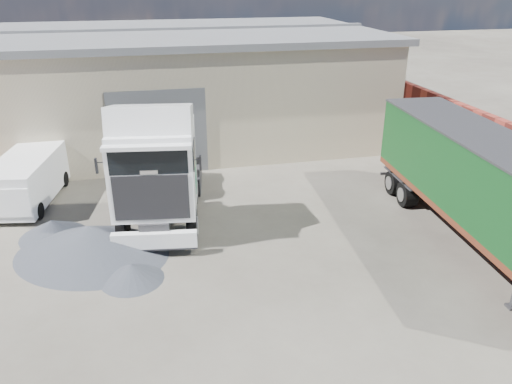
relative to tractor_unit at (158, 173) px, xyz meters
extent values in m
plane|color=#282521|center=(2.25, -5.21, -1.87)|extent=(120.00, 120.00, 0.00)
cube|color=#B9AD8E|center=(-3.75, 10.79, 0.63)|extent=(30.00, 12.00, 5.00)
cube|color=#585A5D|center=(-3.75, 10.79, 3.28)|extent=(30.60, 12.60, 0.30)
cube|color=#585A5D|center=(0.25, 4.77, -0.07)|extent=(4.00, 0.08, 3.60)
cube|color=#585A5D|center=(-3.75, 10.79, 3.48)|extent=(30.60, 0.40, 0.15)
cube|color=maroon|center=(13.75, 0.79, -0.62)|extent=(0.35, 26.00, 2.50)
cylinder|color=black|center=(-0.17, -1.19, -1.34)|extent=(2.58, 1.39, 1.06)
cylinder|color=black|center=(0.32, 2.26, -1.34)|extent=(2.62, 1.40, 1.06)
cylinder|color=black|center=(0.52, 3.64, -1.34)|extent=(2.62, 1.40, 1.06)
cube|color=#2D2D30|center=(0.17, 1.18, -0.97)|extent=(1.82, 6.63, 0.30)
cube|color=silver|center=(-0.31, -2.13, -1.32)|extent=(2.55, 0.61, 0.55)
cube|color=silver|center=(-0.12, -0.85, 0.40)|extent=(2.79, 2.62, 2.44)
cube|color=black|center=(-0.28, -1.98, 0.02)|extent=(2.18, 0.37, 1.39)
cube|color=black|center=(-0.28, -1.96, 1.12)|extent=(2.23, 0.37, 0.75)
cube|color=silver|center=(-0.09, -0.65, 1.96)|extent=(2.72, 2.26, 1.22)
cube|color=#0C5735|center=(-1.30, -0.27, 0.12)|extent=(0.12, 0.74, 1.10)
cube|color=#0C5735|center=(1.17, -0.63, 0.12)|extent=(0.12, 0.74, 1.10)
cylinder|color=#2D2D30|center=(0.35, 2.46, -0.76)|extent=(1.24, 1.24, 0.12)
cylinder|color=black|center=(9.78, -0.02, -1.41)|extent=(2.27, 1.08, 0.92)
cube|color=#2D2D30|center=(9.52, -3.52, -1.09)|extent=(1.48, 10.42, 0.30)
cube|color=#602B16|center=(9.52, -3.52, -0.80)|extent=(2.95, 10.54, 0.21)
cube|color=black|center=(9.52, -3.52, 0.43)|extent=(2.95, 10.54, 2.25)
cube|color=#2D2D30|center=(9.52, -3.52, 1.57)|extent=(3.00, 10.59, 0.07)
cylinder|color=black|center=(-4.94, 1.50, -1.56)|extent=(1.85, 0.91, 0.61)
cylinder|color=black|center=(-4.43, 4.41, -1.56)|extent=(1.85, 0.91, 0.61)
cube|color=silver|center=(-4.68, 2.96, -0.90)|extent=(2.46, 4.48, 1.57)
cube|color=silver|center=(-4.98, 1.23, -0.95)|extent=(1.82, 1.11, 1.01)
cube|color=black|center=(-4.95, 1.41, -0.44)|extent=(1.60, 0.35, 0.55)
cone|color=black|center=(-2.20, -1.58, -1.37)|extent=(6.32, 6.32, 0.99)
cone|color=black|center=(-1.00, -3.24, -1.62)|extent=(2.37, 2.37, 0.50)
cone|color=black|center=(-3.49, -0.11, -1.57)|extent=(2.90, 2.90, 0.60)
camera|label=1|loc=(-0.27, -15.54, 5.99)|focal=35.00mm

